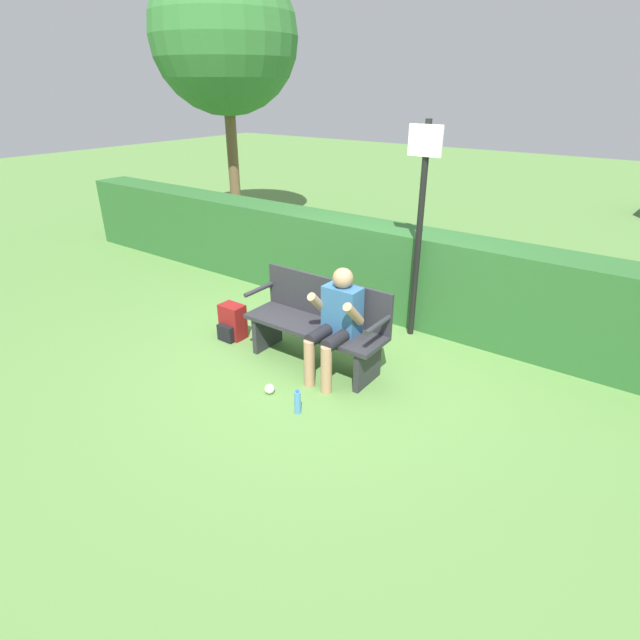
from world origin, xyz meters
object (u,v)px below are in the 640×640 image
at_px(person_seated, 336,319).
at_px(water_bottle, 298,402).
at_px(backpack, 232,322).
at_px(tree, 224,37).
at_px(signpost, 420,219).
at_px(park_bench, 318,323).

bearing_deg(person_seated, water_bottle, -83.10).
distance_m(backpack, tree, 6.26).
xyz_separation_m(backpack, water_bottle, (1.56, -0.73, -0.08)).
bearing_deg(tree, signpost, -24.92).
distance_m(person_seated, backpack, 1.54).
xyz_separation_m(backpack, tree, (-3.68, 3.82, 3.33)).
distance_m(person_seated, tree, 7.03).
bearing_deg(backpack, water_bottle, -25.09).
bearing_deg(tree, backpack, -46.10).
bearing_deg(signpost, water_bottle, -92.96).
bearing_deg(backpack, park_bench, 7.01).
distance_m(park_bench, backpack, 1.19).
xyz_separation_m(park_bench, backpack, (-1.15, -0.14, -0.27)).
bearing_deg(tree, park_bench, -37.30).
relative_size(backpack, water_bottle, 1.71).
bearing_deg(tree, person_seated, -36.49).
distance_m(person_seated, water_bottle, 0.92).
xyz_separation_m(person_seated, water_bottle, (0.09, -0.75, -0.53)).
height_order(water_bottle, signpost, signpost).
relative_size(water_bottle, tree, 0.05).
height_order(park_bench, signpost, signpost).
height_order(park_bench, backpack, park_bench).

